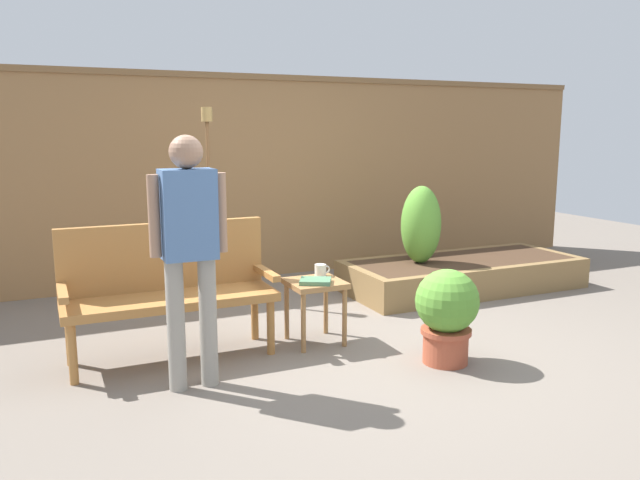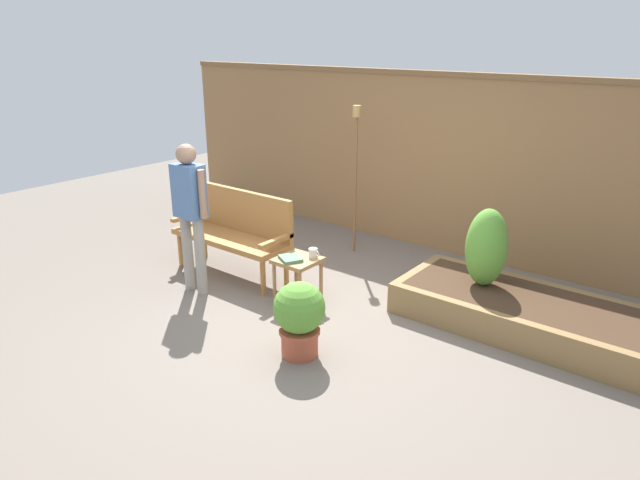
% 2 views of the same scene
% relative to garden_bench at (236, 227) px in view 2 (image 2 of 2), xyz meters
% --- Properties ---
extents(ground_plane, '(14.00, 14.00, 0.00)m').
position_rel_garden_bench_xyz_m(ground_plane, '(1.40, -0.50, -0.54)').
color(ground_plane, '#70665B').
extents(fence_back, '(8.40, 0.14, 2.16)m').
position_rel_garden_bench_xyz_m(fence_back, '(1.40, 2.10, 0.55)').
color(fence_back, olive).
rests_on(fence_back, ground_plane).
extents(garden_bench, '(1.44, 0.48, 0.94)m').
position_rel_garden_bench_xyz_m(garden_bench, '(0.00, 0.00, 0.00)').
color(garden_bench, '#A87038').
rests_on(garden_bench, ground_plane).
extents(side_table, '(0.40, 0.40, 0.48)m').
position_rel_garden_bench_xyz_m(side_table, '(1.05, -0.18, -0.15)').
color(side_table, '#9E7042').
rests_on(side_table, ground_plane).
extents(cup_on_table, '(0.12, 0.09, 0.09)m').
position_rel_garden_bench_xyz_m(cup_on_table, '(1.15, -0.06, -0.02)').
color(cup_on_table, silver).
rests_on(cup_on_table, side_table).
extents(book_on_table, '(0.28, 0.27, 0.03)m').
position_rel_garden_bench_xyz_m(book_on_table, '(1.02, -0.25, -0.05)').
color(book_on_table, '#4C7A56').
rests_on(book_on_table, side_table).
extents(potted_boxwood, '(0.44, 0.44, 0.66)m').
position_rel_garden_bench_xyz_m(potted_boxwood, '(1.70, -0.93, -0.18)').
color(potted_boxwood, '#A84C33').
rests_on(potted_boxwood, ground_plane).
extents(raised_planter_bed, '(2.40, 1.00, 0.30)m').
position_rel_garden_bench_xyz_m(raised_planter_bed, '(3.06, 0.70, -0.39)').
color(raised_planter_bed, olive).
rests_on(raised_planter_bed, ground_plane).
extents(shrub_near_bench, '(0.39, 0.39, 0.75)m').
position_rel_garden_bench_xyz_m(shrub_near_bench, '(2.58, 0.75, 0.13)').
color(shrub_near_bench, brown).
rests_on(shrub_near_bench, raised_planter_bed).
extents(tiki_torch, '(0.10, 0.10, 1.79)m').
position_rel_garden_bench_xyz_m(tiki_torch, '(0.66, 1.36, 0.67)').
color(tiki_torch, brown).
rests_on(tiki_torch, ground_plane).
extents(person_by_bench, '(0.47, 0.20, 1.56)m').
position_rel_garden_bench_xyz_m(person_by_bench, '(0.02, -0.63, 0.39)').
color(person_by_bench, gray).
rests_on(person_by_bench, ground_plane).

